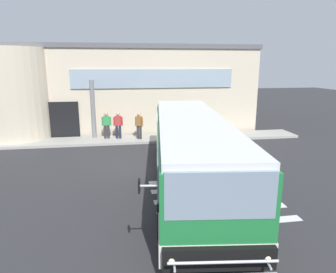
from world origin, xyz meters
TOP-DOWN VIEW (x-y plane):
  - ground_plane at (0.00, 0.00)m, footprint 80.00×90.00m
  - bay_paint_stripes at (2.00, -4.20)m, footprint 4.40×3.96m
  - terminal_building at (-0.66, 11.53)m, footprint 18.33×13.80m
  - boarding_curb at (0.00, 4.80)m, footprint 20.53×2.00m
  - entry_support_column at (-2.91, 5.40)m, footprint 0.28×0.28m
  - bus_main_foreground at (1.43, -2.72)m, footprint 4.36×12.01m
  - passenger_near_column at (-2.11, 5.04)m, footprint 0.59×0.41m
  - passenger_by_doorway at (-1.39, 4.89)m, footprint 0.59×0.27m
  - passenger_at_curb_edge at (-0.11, 4.56)m, footprint 0.48×0.41m

SIDE VIEW (x-z plane):
  - ground_plane at x=0.00m, z-range -0.02..0.00m
  - bay_paint_stripes at x=2.00m, z-range 0.00..0.01m
  - boarding_curb at x=0.00m, z-range 0.00..0.15m
  - passenger_by_doorway at x=-1.39m, z-range 0.24..1.92m
  - passenger_at_curb_edge at x=-0.11m, z-range 0.24..1.92m
  - passenger_near_column at x=-2.11m, z-range 0.28..1.95m
  - bus_main_foreground at x=1.43m, z-range -0.01..2.69m
  - entry_support_column at x=-2.91m, z-range 0.15..3.78m
  - terminal_building at x=-0.66m, z-range -0.01..5.99m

